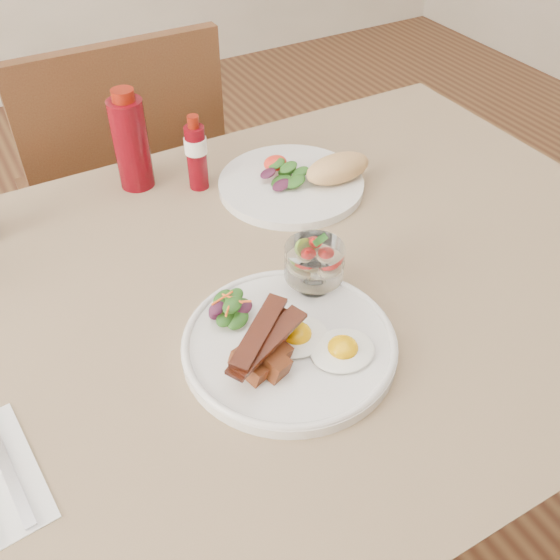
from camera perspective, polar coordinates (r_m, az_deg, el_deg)
The scene contains 10 objects.
table at distance 0.96m, azimuth -2.41°, elevation -4.97°, with size 1.33×0.88×0.75m.
chair_far at distance 1.54m, azimuth -13.89°, elevation 7.30°, with size 0.42×0.42×0.93m.
main_plate at distance 0.82m, azimuth 0.85°, elevation -5.95°, with size 0.28×0.28×0.02m, color white.
fried_eggs at distance 0.80m, azimuth 3.62°, elevation -5.68°, with size 0.14×0.15×0.02m.
bacon_potato_pile at distance 0.77m, azimuth -1.37°, elevation -6.24°, with size 0.13×0.09×0.05m.
side_salad at distance 0.83m, azimuth -4.51°, elevation -2.71°, with size 0.07×0.06×0.04m.
fruit_cup at distance 0.85m, azimuth 3.15°, elevation 1.67°, with size 0.08×0.08×0.08m.
second_plate at distance 1.11m, azimuth 2.02°, elevation 9.19°, with size 0.26×0.26×0.06m.
ketchup_bottle at distance 1.11m, azimuth -13.46°, elevation 12.14°, with size 0.07×0.07×0.18m.
hot_sauce_bottle at distance 1.09m, azimuth -7.66°, elevation 11.37°, with size 0.05×0.05×0.14m.
Camera 1 is at (-0.29, -0.60, 1.36)m, focal length 40.00 mm.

